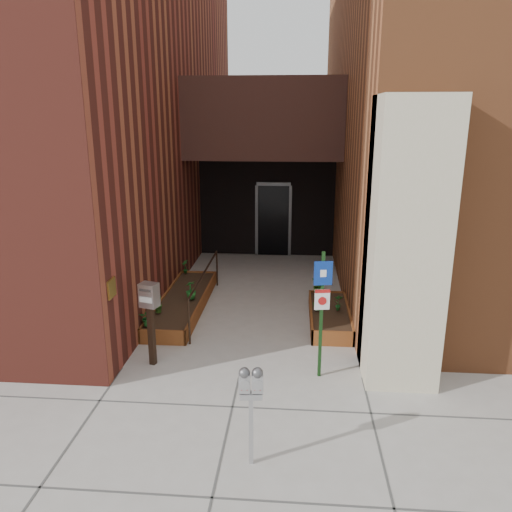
# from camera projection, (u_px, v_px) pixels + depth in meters

# --- Properties ---
(ground) EXTENTS (80.00, 80.00, 0.00)m
(ground) POSITION_uv_depth(u_px,v_px,m) (240.00, 373.00, 8.25)
(ground) COLOR #9E9991
(ground) RESTS_ON ground
(architecture) EXTENTS (20.00, 14.60, 10.00)m
(architecture) POSITION_uv_depth(u_px,v_px,m) (260.00, 81.00, 13.50)
(architecture) COLOR maroon
(architecture) RESTS_ON ground
(planter_left) EXTENTS (0.90, 3.60, 0.30)m
(planter_left) POSITION_uv_depth(u_px,v_px,m) (183.00, 303.00, 10.92)
(planter_left) COLOR brown
(planter_left) RESTS_ON ground
(planter_right) EXTENTS (0.80, 2.20, 0.30)m
(planter_right) POSITION_uv_depth(u_px,v_px,m) (330.00, 317.00, 10.20)
(planter_right) COLOR brown
(planter_right) RESTS_ON ground
(handrail) EXTENTS (0.04, 3.34, 0.90)m
(handrail) POSITION_uv_depth(u_px,v_px,m) (205.00, 278.00, 10.66)
(handrail) COLOR black
(handrail) RESTS_ON ground
(parking_meter) EXTENTS (0.29, 0.15, 1.30)m
(parking_meter) POSITION_uv_depth(u_px,v_px,m) (251.00, 390.00, 5.85)
(parking_meter) COLOR #A2A2A4
(parking_meter) RESTS_ON ground
(sign_post) EXTENTS (0.29, 0.09, 2.11)m
(sign_post) POSITION_uv_depth(u_px,v_px,m) (322.00, 302.00, 7.80)
(sign_post) COLOR #143613
(sign_post) RESTS_ON ground
(payment_dropbox) EXTENTS (0.34, 0.29, 1.46)m
(payment_dropbox) POSITION_uv_depth(u_px,v_px,m) (150.00, 307.00, 8.26)
(payment_dropbox) COLOR black
(payment_dropbox) RESTS_ON ground
(shrub_left_a) EXTENTS (0.33, 0.33, 0.33)m
(shrub_left_a) POSITION_uv_depth(u_px,v_px,m) (148.00, 317.00, 9.32)
(shrub_left_a) COLOR #17521C
(shrub_left_a) RESTS_ON planter_left
(shrub_left_b) EXTENTS (0.27, 0.27, 0.35)m
(shrub_left_b) POSITION_uv_depth(u_px,v_px,m) (157.00, 304.00, 9.94)
(shrub_left_b) COLOR #2B5C1A
(shrub_left_b) RESTS_ON planter_left
(shrub_left_c) EXTENTS (0.32, 0.32, 0.40)m
(shrub_left_c) POSITION_uv_depth(u_px,v_px,m) (191.00, 290.00, 10.67)
(shrub_left_c) COLOR #1C6321
(shrub_left_c) RESTS_ON planter_left
(shrub_left_d) EXTENTS (0.25, 0.25, 0.34)m
(shrub_left_d) POSITION_uv_depth(u_px,v_px,m) (185.00, 267.00, 12.38)
(shrub_left_d) COLOR #17521A
(shrub_left_d) RESTS_ON planter_left
(shrub_right_a) EXTENTS (0.21, 0.21, 0.35)m
(shrub_right_a) POSITION_uv_depth(u_px,v_px,m) (318.00, 301.00, 10.07)
(shrub_right_a) COLOR #204F16
(shrub_right_a) RESTS_ON planter_right
(shrub_right_b) EXTENTS (0.18, 0.18, 0.33)m
(shrub_right_b) POSITION_uv_depth(u_px,v_px,m) (338.00, 302.00, 10.05)
(shrub_right_b) COLOR #1A5D21
(shrub_right_b) RESTS_ON planter_right
(shrub_right_c) EXTENTS (0.35, 0.35, 0.34)m
(shrub_right_c) POSITION_uv_depth(u_px,v_px,m) (318.00, 286.00, 10.98)
(shrub_right_c) COLOR #2B631C
(shrub_right_c) RESTS_ON planter_right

